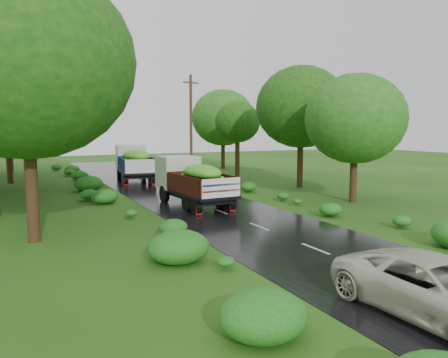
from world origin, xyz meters
TOP-DOWN VIEW (x-y plane):
  - ground at (0.00, 0.00)m, footprint 120.00×120.00m
  - road at (0.00, 5.00)m, footprint 6.50×80.00m
  - road_lines at (0.00, 6.00)m, footprint 0.12×69.60m
  - truck_near at (-0.67, 10.38)m, footprint 2.58×6.54m
  - truck_far at (-0.64, 23.15)m, footprint 3.25×7.17m
  - car at (-1.13, -5.92)m, footprint 2.58×5.16m
  - utility_pole at (4.32, 22.79)m, footprint 1.53×0.52m
  - trees_right at (9.48, 18.37)m, footprint 6.05×26.33m
  - shrubs at (0.00, 14.00)m, footprint 11.90×44.00m

SIDE VIEW (x-z plane):
  - ground at x=0.00m, z-range 0.00..0.00m
  - road at x=0.00m, z-range 0.00..0.02m
  - road_lines at x=0.00m, z-range 0.02..0.02m
  - shrubs at x=0.00m, z-range 0.00..0.70m
  - car at x=-1.13m, z-range 0.02..1.42m
  - truck_near at x=-0.67m, z-range 0.18..2.88m
  - truck_far at x=-0.64m, z-range 0.19..3.10m
  - utility_pole at x=4.32m, z-range 0.13..9.03m
  - trees_right at x=9.48m, z-range 1.55..9.09m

